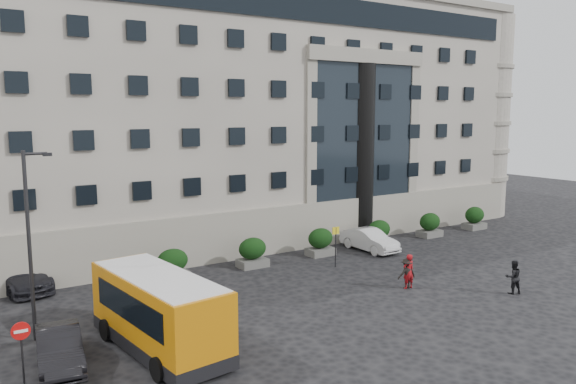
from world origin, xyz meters
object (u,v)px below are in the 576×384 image
at_px(hedge_c, 320,242).
at_px(hedge_f, 474,218).
at_px(hedge_b, 253,252).
at_px(parked_car_c, 20,275).
at_px(hedge_a, 173,265).
at_px(red_truck, 2,256).
at_px(minibus, 159,309).
at_px(pedestrian_c, 407,273).
at_px(hedge_e, 430,225).
at_px(no_entry_sign, 21,340).
at_px(white_taxi, 369,240).
at_px(pedestrian_b, 513,277).
at_px(pedestrian_a, 408,271).
at_px(bus_stop_sign, 336,240).
at_px(parked_car_b, 59,348).
at_px(hedge_d, 379,233).
at_px(street_lamp, 30,239).

distance_m(hedge_c, hedge_f, 15.60).
xyz_separation_m(hedge_b, parked_car_c, (-12.70, 3.00, -0.15)).
relative_size(hedge_a, red_truck, 0.37).
xyz_separation_m(minibus, pedestrian_c, (14.11, 0.40, -0.89)).
distance_m(hedge_e, no_entry_sign, 31.09).
xyz_separation_m(no_entry_sign, white_taxi, (23.00, 8.04, -0.89)).
distance_m(hedge_a, parked_car_c, 8.08).
distance_m(white_taxi, pedestrian_b, 11.16).
bearing_deg(hedge_c, pedestrian_c, -91.60).
relative_size(hedge_a, pedestrian_a, 0.97).
bearing_deg(bus_stop_sign, no_entry_sign, -161.92).
bearing_deg(hedge_a, red_truck, 144.04).
height_order(hedge_e, parked_car_c, hedge_e).
height_order(bus_stop_sign, red_truck, red_truck).
bearing_deg(hedge_f, parked_car_b, -166.61).
relative_size(hedge_d, hedge_f, 1.00).
bearing_deg(red_truck, street_lamp, -100.22).
distance_m(red_truck, pedestrian_c, 23.05).
bearing_deg(red_truck, parked_car_b, -99.15).
distance_m(bus_stop_sign, pedestrian_a, 5.62).
bearing_deg(parked_car_c, hedge_b, -22.79).
height_order(parked_car_c, pedestrian_c, pedestrian_c).
bearing_deg(hedge_b, white_taxi, -5.19).
bearing_deg(hedge_e, hedge_d, 180.00).
relative_size(hedge_b, parked_car_b, 0.41).
relative_size(hedge_c, street_lamp, 0.23).
bearing_deg(bus_stop_sign, parked_car_b, -163.10).
bearing_deg(pedestrian_c, pedestrian_b, 146.82).
bearing_deg(minibus, hedge_b, 36.72).
distance_m(hedge_d, street_lamp, 24.27).
distance_m(minibus, white_taxi, 19.60).
height_order(hedge_f, bus_stop_sign, bus_stop_sign).
relative_size(hedge_f, pedestrian_b, 1.02).
height_order(hedge_c, hedge_d, same).
height_order(hedge_a, pedestrian_b, hedge_a).
bearing_deg(hedge_f, parked_car_c, 174.88).
bearing_deg(bus_stop_sign, pedestrian_a, -82.62).
distance_m(hedge_c, white_taxi, 3.69).
bearing_deg(parked_car_c, hedge_d, -16.89).
bearing_deg(pedestrian_a, white_taxi, -111.90).
height_order(hedge_e, pedestrian_c, hedge_e).
relative_size(parked_car_b, pedestrian_a, 2.34).
bearing_deg(parked_car_c, pedestrian_b, -44.04).
bearing_deg(pedestrian_b, parked_car_b, 12.11).
distance_m(hedge_b, hedge_c, 5.20).
height_order(bus_stop_sign, minibus, minibus).
bearing_deg(parked_car_c, hedge_c, -19.01).
height_order(no_entry_sign, parked_car_b, no_entry_sign).
bearing_deg(hedge_a, bus_stop_sign, -16.42).
height_order(street_lamp, pedestrian_b, street_lamp).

